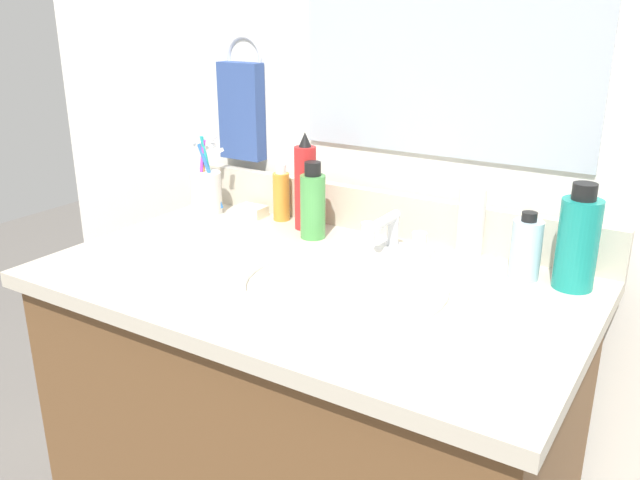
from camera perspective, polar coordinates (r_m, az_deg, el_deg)
name	(u,v)px	position (r m, az deg, el deg)	size (l,w,h in m)	color
vanity_cabinet	(311,462)	(1.38, -0.77, -18.55)	(0.92, 0.53, 0.75)	brown
countertop	(310,282)	(1.18, -0.86, -3.65)	(0.96, 0.57, 0.03)	beige
backsplash	(381,212)	(1.39, 5.30, 2.40)	(0.96, 0.02, 0.09)	beige
back_wall	(392,278)	(1.50, 6.18, -3.23)	(2.06, 0.04, 1.30)	white
mirror_panel	(446,6)	(1.32, 10.81, 19.14)	(0.60, 0.01, 0.56)	#B2BCC6
towel_ring	(244,57)	(1.57, -6.51, 15.34)	(0.10, 0.10, 0.01)	silver
hand_towel	(242,111)	(1.57, -6.75, 10.91)	(0.11, 0.04, 0.22)	#334C8C
sink_basin	(340,302)	(1.15, 1.73, -5.32)	(0.37, 0.37, 0.11)	white
faucet	(391,238)	(1.28, 6.16, 0.15)	(0.16, 0.10, 0.08)	silver
bottle_gel_clear	(526,249)	(1.20, 17.27, -0.71)	(0.05, 0.05, 0.12)	silver
bottle_oil_amber	(281,195)	(1.47, -3.35, 3.90)	(0.04, 0.04, 0.13)	gold
bottle_mouthwash_teal	(578,241)	(1.18, 21.26, -0.12)	(0.07, 0.07, 0.18)	teal
bottle_spray_red	(305,186)	(1.40, -1.27, 4.70)	(0.05, 0.05, 0.21)	red
bottle_lotion_white	(471,218)	(1.28, 12.86, 1.84)	(0.05, 0.05, 0.16)	white
bottle_toner_green	(313,204)	(1.35, -0.62, 3.13)	(0.05, 0.05, 0.16)	#4C9E4C
cup_white_ceramic	(206,190)	(1.54, -9.74, 4.25)	(0.08, 0.07, 0.18)	white
soap_bar	(252,211)	(1.51, -5.90, 2.49)	(0.06, 0.04, 0.02)	white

